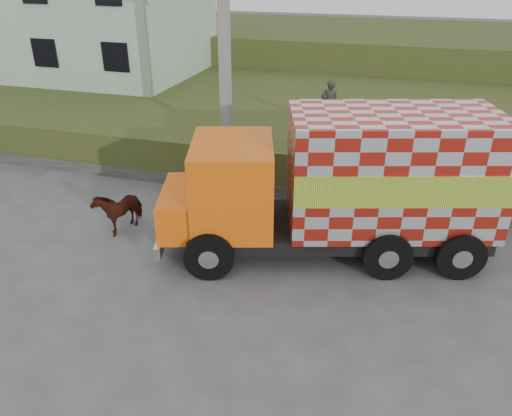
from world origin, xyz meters
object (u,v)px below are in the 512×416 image
(utility_pole, at_px, (225,61))
(pedestrian, at_px, (329,104))
(cargo_truck, at_px, (345,184))
(cow, at_px, (119,209))

(utility_pole, relative_size, pedestrian, 4.81)
(cargo_truck, xyz_separation_m, pedestrian, (-1.34, 5.59, 0.44))
(cargo_truck, bearing_deg, utility_pole, 126.60)
(cargo_truck, relative_size, cow, 5.97)
(utility_pole, relative_size, cargo_truck, 0.93)
(cow, bearing_deg, utility_pole, 77.70)
(cargo_truck, height_order, cow, cargo_truck)
(cow, distance_m, pedestrian, 8.03)
(cow, bearing_deg, pedestrian, 66.73)
(pedestrian, bearing_deg, cargo_truck, 89.68)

